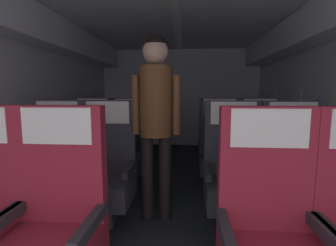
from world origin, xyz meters
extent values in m
cube|color=#23282D|center=(0.00, 2.72, -0.01)|extent=(3.61, 5.85, 0.02)
cube|color=silver|center=(-1.70, 2.72, 1.05)|extent=(0.08, 5.45, 2.09)
cube|color=silver|center=(0.00, 5.47, 1.05)|extent=(3.49, 0.06, 2.09)
cube|color=silver|center=(-1.50, 2.72, 1.87)|extent=(0.33, 5.23, 0.36)
cube|color=silver|center=(1.50, 2.72, 1.87)|extent=(0.33, 5.23, 0.36)
cube|color=white|center=(0.00, 2.72, 2.05)|extent=(0.12, 4.90, 0.02)
cylinder|color=white|center=(1.66, 3.63, 1.09)|extent=(0.01, 0.26, 0.26)
cylinder|color=white|center=(1.66, 4.54, 1.09)|extent=(0.01, 0.26, 0.26)
cube|color=maroon|center=(-0.56, 1.45, 0.75)|extent=(0.49, 0.09, 0.67)
cube|color=#28282D|center=(-0.33, 1.25, 0.51)|extent=(0.05, 0.40, 0.06)
cube|color=#28282D|center=(-0.79, 1.25, 0.51)|extent=(0.05, 0.40, 0.06)
cube|color=silver|center=(-0.56, 1.40, 0.98)|extent=(0.39, 0.01, 0.20)
cube|color=#28282D|center=(0.82, 1.25, 0.51)|extent=(0.05, 0.40, 0.06)
cube|color=maroon|center=(0.57, 1.45, 0.75)|extent=(0.49, 0.09, 0.67)
cube|color=#28282D|center=(0.80, 1.25, 0.51)|extent=(0.05, 0.40, 0.06)
cube|color=#28282D|center=(0.33, 1.25, 0.51)|extent=(0.05, 0.40, 0.06)
cube|color=silver|center=(0.57, 1.40, 0.98)|extent=(0.39, 0.01, 0.20)
cube|color=#38383D|center=(-1.04, 2.13, 0.11)|extent=(0.18, 0.17, 0.21)
cube|color=#33333D|center=(-1.04, 2.13, 0.32)|extent=(0.49, 0.48, 0.21)
cube|color=#33333D|center=(-1.04, 2.33, 0.75)|extent=(0.49, 0.09, 0.67)
cube|color=#28282D|center=(-0.80, 2.13, 0.51)|extent=(0.05, 0.40, 0.06)
cube|color=#28282D|center=(-1.27, 2.13, 0.51)|extent=(0.05, 0.40, 0.06)
cube|color=silver|center=(-1.04, 2.28, 0.98)|extent=(0.39, 0.01, 0.20)
cube|color=#38383D|center=(-0.57, 2.14, 0.11)|extent=(0.18, 0.17, 0.21)
cube|color=#33333D|center=(-0.57, 2.14, 0.32)|extent=(0.49, 0.48, 0.21)
cube|color=#33333D|center=(-0.57, 2.34, 0.75)|extent=(0.49, 0.09, 0.67)
cube|color=#28282D|center=(-0.33, 2.14, 0.51)|extent=(0.05, 0.40, 0.06)
cube|color=#28282D|center=(-0.80, 2.14, 0.51)|extent=(0.05, 0.40, 0.06)
cube|color=silver|center=(-0.57, 2.29, 0.98)|extent=(0.39, 0.01, 0.20)
cube|color=#38383D|center=(1.04, 2.12, 0.11)|extent=(0.18, 0.17, 0.21)
cube|color=#33333D|center=(1.04, 2.12, 0.32)|extent=(0.49, 0.48, 0.21)
cube|color=#33333D|center=(1.04, 2.32, 0.75)|extent=(0.49, 0.09, 0.67)
cube|color=#28282D|center=(1.28, 2.12, 0.51)|extent=(0.05, 0.40, 0.06)
cube|color=#28282D|center=(0.81, 2.12, 0.51)|extent=(0.05, 0.40, 0.06)
cube|color=silver|center=(1.04, 2.27, 0.98)|extent=(0.39, 0.01, 0.20)
cube|color=#38383D|center=(0.55, 2.15, 0.11)|extent=(0.18, 0.17, 0.21)
cube|color=#33333D|center=(0.55, 2.15, 0.32)|extent=(0.49, 0.48, 0.21)
cube|color=#33333D|center=(0.55, 2.34, 0.75)|extent=(0.49, 0.09, 0.67)
cube|color=#28282D|center=(0.78, 2.15, 0.51)|extent=(0.05, 0.40, 0.06)
cube|color=#28282D|center=(0.32, 2.15, 0.51)|extent=(0.05, 0.40, 0.06)
cube|color=silver|center=(0.55, 2.30, 0.98)|extent=(0.39, 0.01, 0.20)
cube|color=#38383D|center=(-1.05, 3.01, 0.11)|extent=(0.18, 0.17, 0.21)
cube|color=#33333D|center=(-1.05, 3.01, 0.32)|extent=(0.49, 0.48, 0.21)
cube|color=#33333D|center=(-1.05, 3.21, 0.75)|extent=(0.49, 0.09, 0.67)
cube|color=#28282D|center=(-0.82, 3.01, 0.51)|extent=(0.05, 0.40, 0.06)
cube|color=#28282D|center=(-1.28, 3.01, 0.51)|extent=(0.05, 0.40, 0.06)
cube|color=silver|center=(-1.05, 3.16, 0.98)|extent=(0.39, 0.01, 0.20)
cube|color=#38383D|center=(-0.56, 3.02, 0.11)|extent=(0.18, 0.17, 0.21)
cube|color=#33333D|center=(-0.56, 3.02, 0.32)|extent=(0.49, 0.48, 0.21)
cube|color=#33333D|center=(-0.56, 3.21, 0.75)|extent=(0.49, 0.09, 0.67)
cube|color=#28282D|center=(-0.33, 3.02, 0.51)|extent=(0.05, 0.40, 0.06)
cube|color=#28282D|center=(-0.80, 3.02, 0.51)|extent=(0.05, 0.40, 0.06)
cube|color=silver|center=(-0.56, 3.17, 0.98)|extent=(0.39, 0.01, 0.20)
cube|color=#38383D|center=(1.04, 3.03, 0.11)|extent=(0.18, 0.17, 0.21)
cube|color=#33333D|center=(1.04, 3.03, 0.32)|extent=(0.49, 0.48, 0.21)
cube|color=#33333D|center=(1.04, 3.23, 0.75)|extent=(0.49, 0.09, 0.67)
cube|color=#28282D|center=(1.27, 3.03, 0.51)|extent=(0.05, 0.40, 0.06)
cube|color=#28282D|center=(0.80, 3.03, 0.51)|extent=(0.05, 0.40, 0.06)
cube|color=silver|center=(1.04, 3.18, 0.98)|extent=(0.39, 0.01, 0.20)
cube|color=#38383D|center=(0.55, 3.04, 0.11)|extent=(0.18, 0.17, 0.21)
cube|color=#33333D|center=(0.55, 3.04, 0.32)|extent=(0.49, 0.48, 0.21)
cube|color=#33333D|center=(0.55, 3.23, 0.75)|extent=(0.49, 0.09, 0.67)
cube|color=#28282D|center=(0.78, 3.04, 0.51)|extent=(0.05, 0.40, 0.06)
cube|color=#28282D|center=(0.32, 3.04, 0.51)|extent=(0.05, 0.40, 0.06)
cube|color=silver|center=(0.55, 3.19, 0.98)|extent=(0.39, 0.01, 0.20)
cylinder|color=black|center=(-0.21, 2.26, 0.39)|extent=(0.11, 0.11, 0.78)
cylinder|color=black|center=(-0.05, 2.26, 0.39)|extent=(0.11, 0.11, 0.78)
cylinder|color=brown|center=(-0.13, 2.26, 1.08)|extent=(0.28, 0.28, 0.61)
cylinder|color=brown|center=(-0.31, 2.26, 1.05)|extent=(0.07, 0.07, 0.52)
cylinder|color=brown|center=(0.05, 2.26, 1.05)|extent=(0.07, 0.07, 0.52)
sphere|color=tan|center=(-0.13, 2.26, 1.50)|extent=(0.22, 0.22, 0.22)
sphere|color=black|center=(-0.13, 2.26, 1.55)|extent=(0.19, 0.19, 0.19)
camera|label=1|loc=(0.14, 0.15, 1.16)|focal=26.02mm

